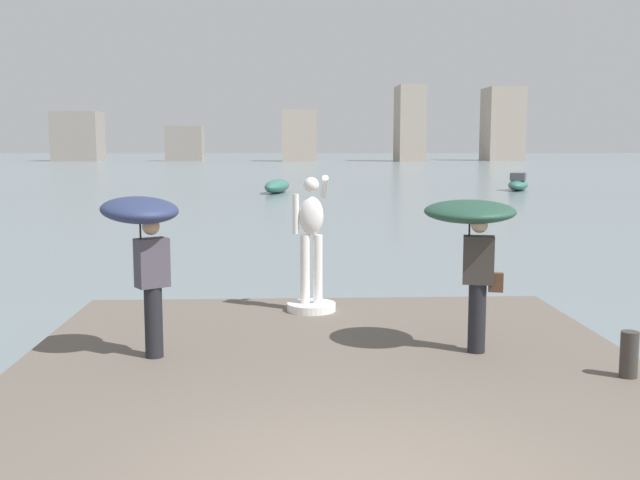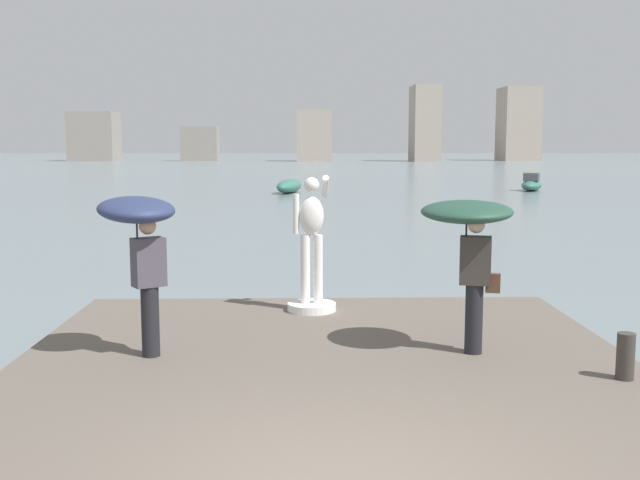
% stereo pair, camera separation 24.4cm
% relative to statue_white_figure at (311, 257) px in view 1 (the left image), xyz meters
% --- Properties ---
extents(ground_plane, '(400.00, 400.00, 0.00)m').
position_rel_statue_white_figure_xyz_m(ground_plane, '(0.13, 33.69, -1.25)').
color(ground_plane, slate).
extents(pier, '(7.58, 10.27, 0.40)m').
position_rel_statue_white_figure_xyz_m(pier, '(0.13, -4.17, -1.05)').
color(pier, '#60564C').
rests_on(pier, ground).
extents(statue_white_figure, '(0.77, 0.95, 2.14)m').
position_rel_statue_white_figure_xyz_m(statue_white_figure, '(0.00, 0.00, 0.00)').
color(statue_white_figure, white).
rests_on(statue_white_figure, pier).
extents(onlooker_left, '(1.30, 1.31, 2.03)m').
position_rel_statue_white_figure_xyz_m(onlooker_left, '(-2.11, -2.55, 0.71)').
color(onlooker_left, black).
rests_on(onlooker_left, pier).
extents(onlooker_right, '(1.37, 1.38, 1.95)m').
position_rel_statue_white_figure_xyz_m(onlooker_right, '(1.92, -2.44, 0.71)').
color(onlooker_right, black).
rests_on(onlooker_right, pier).
extents(mooring_bollard, '(0.20, 0.20, 0.53)m').
position_rel_statue_white_figure_xyz_m(mooring_bollard, '(3.46, -3.59, -0.59)').
color(mooring_bollard, '#38332D').
rests_on(mooring_bollard, pier).
extents(boat_near, '(2.59, 3.94, 1.15)m').
position_rel_statue_white_figure_xyz_m(boat_near, '(14.79, 36.89, -0.81)').
color(boat_near, '#336B5B').
rests_on(boat_near, ground).
extents(boat_far, '(2.11, 4.65, 0.82)m').
position_rel_statue_white_figure_xyz_m(boat_far, '(-0.90, 35.16, -0.84)').
color(boat_far, '#336B5B').
rests_on(boat_far, ground).
extents(distant_skyline, '(82.87, 12.41, 13.02)m').
position_rel_statue_white_figure_xyz_m(distant_skyline, '(6.90, 122.49, 4.10)').
color(distant_skyline, gray).
rests_on(distant_skyline, ground).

